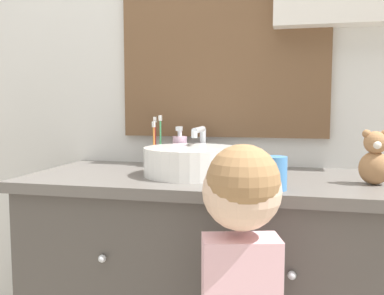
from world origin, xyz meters
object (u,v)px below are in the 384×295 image
Objects in this scene: sink_basin at (192,160)px; teddy_bear at (375,159)px; child_figure at (241,276)px; drinking_cup at (275,173)px; soap_dispenser at (180,151)px; toothbrush_holder at (157,156)px.

sink_basin is 0.58m from teddy_bear.
child_figure is 9.76× the size of drinking_cup.
drinking_cup is (0.38, -0.38, -0.02)m from soap_dispenser.
sink_basin is 1.88× the size of toothbrush_holder.
soap_dispenser reaches higher than drinking_cup.
sink_basin is 2.39× the size of soap_dispenser.
soap_dispenser is 0.95× the size of teddy_bear.
sink_basin is 0.26m from toothbrush_holder.
sink_basin is 3.95× the size of drinking_cup.
toothbrush_holder reaches higher than teddy_bear.
drinking_cup is (0.07, 0.22, 0.22)m from child_figure.
teddy_bear is at bearing 27.71° from drinking_cup.
child_figure reaches higher than drinking_cup.
sink_basin is at bearing 175.28° from teddy_bear.
child_figure is at bearing -62.52° from soap_dispenser.
child_figure is (0.31, -0.60, -0.23)m from soap_dispenser.
drinking_cup is at bearing -34.71° from sink_basin.
soap_dispenser is at bearing 161.32° from teddy_bear.
teddy_bear is at bearing -4.72° from sink_basin.
sink_basin reaches higher than drinking_cup.
teddy_bear reaches higher than sink_basin.
toothbrush_holder is 2.10× the size of drinking_cup.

